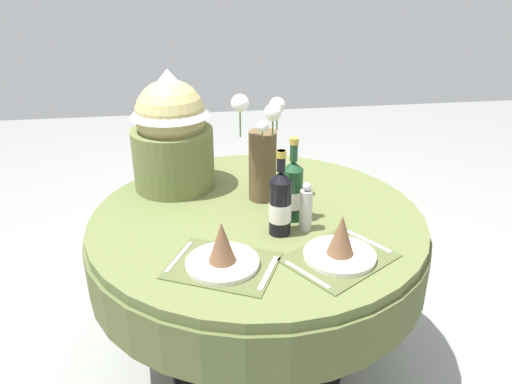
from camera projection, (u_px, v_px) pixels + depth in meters
ground at (257, 358)px, 2.26m from camera, size 8.00×8.00×0.00m
dining_table at (257, 247)px, 2.01m from camera, size 1.32×1.32×0.74m
place_setting_left at (222, 253)px, 1.60m from camera, size 0.42×0.38×0.16m
place_setting_right at (340, 246)px, 1.64m from camera, size 0.43×0.40×0.16m
flower_vase at (262, 155)px, 1.98m from camera, size 0.22×0.15×0.45m
wine_bottle_left at (293, 190)px, 1.86m from camera, size 0.08×0.08×0.33m
wine_bottle_centre at (280, 203)px, 1.76m from camera, size 0.08×0.08×0.32m
pepper_mill at (306, 208)px, 1.80m from camera, size 0.05×0.05×0.19m
gift_tub_back_left at (171, 127)px, 2.07m from camera, size 0.35×0.35×0.51m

